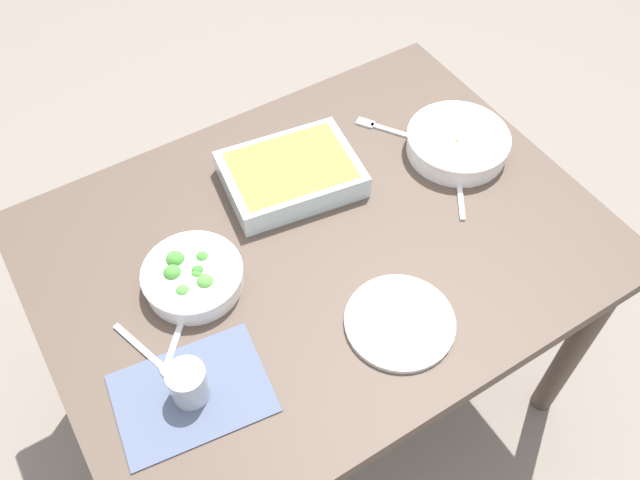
# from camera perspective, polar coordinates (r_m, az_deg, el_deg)

# --- Properties ---
(ground_plane) EXTENTS (6.00, 6.00, 0.00)m
(ground_plane) POSITION_cam_1_polar(r_m,az_deg,el_deg) (2.09, 0.00, -12.43)
(ground_plane) COLOR slate
(dining_table) EXTENTS (1.20, 0.90, 0.74)m
(dining_table) POSITION_cam_1_polar(r_m,az_deg,el_deg) (1.52, 0.00, -2.06)
(dining_table) COLOR #4C3D33
(dining_table) RESTS_ON ground_plane
(placemat) EXTENTS (0.30, 0.24, 0.00)m
(placemat) POSITION_cam_1_polar(r_m,az_deg,el_deg) (1.29, -10.87, -12.72)
(placemat) COLOR #4C5670
(placemat) RESTS_ON dining_table
(stew_bowl) EXTENTS (0.25, 0.25, 0.06)m
(stew_bowl) POSITION_cam_1_polar(r_m,az_deg,el_deg) (1.64, 11.65, 8.18)
(stew_bowl) COLOR white
(stew_bowl) RESTS_ON dining_table
(broccoli_bowl) EXTENTS (0.21, 0.21, 0.07)m
(broccoli_bowl) POSITION_cam_1_polar(r_m,az_deg,el_deg) (1.38, -10.82, -3.03)
(broccoli_bowl) COLOR white
(broccoli_bowl) RESTS_ON dining_table
(baking_dish) EXTENTS (0.33, 0.26, 0.06)m
(baking_dish) POSITION_cam_1_polar(r_m,az_deg,el_deg) (1.53, -2.49, 5.71)
(baking_dish) COLOR silver
(baking_dish) RESTS_ON dining_table
(drink_cup) EXTENTS (0.07, 0.07, 0.08)m
(drink_cup) POSITION_cam_1_polar(r_m,az_deg,el_deg) (1.25, -11.12, -12.02)
(drink_cup) COLOR #B2BCC6
(drink_cup) RESTS_ON dining_table
(side_plate) EXTENTS (0.22, 0.22, 0.01)m
(side_plate) POSITION_cam_1_polar(r_m,az_deg,el_deg) (1.34, 6.81, -6.96)
(side_plate) COLOR silver
(side_plate) RESTS_ON dining_table
(spoon_by_stew) EXTENTS (0.12, 0.15, 0.01)m
(spoon_by_stew) POSITION_cam_1_polar(r_m,az_deg,el_deg) (1.59, 11.77, 4.88)
(spoon_by_stew) COLOR silver
(spoon_by_stew) RESTS_ON dining_table
(spoon_by_broccoli) EXTENTS (0.13, 0.14, 0.01)m
(spoon_by_broccoli) POSITION_cam_1_polar(r_m,az_deg,el_deg) (1.37, -11.57, -6.39)
(spoon_by_broccoli) COLOR silver
(spoon_by_broccoli) RESTS_ON dining_table
(spoon_spare) EXTENTS (0.07, 0.17, 0.01)m
(spoon_spare) POSITION_cam_1_polar(r_m,az_deg,el_deg) (1.33, -14.03, -9.80)
(spoon_spare) COLOR silver
(spoon_spare) RESTS_ON dining_table
(fork_on_table) EXTENTS (0.11, 0.16, 0.01)m
(fork_on_table) POSITION_cam_1_polar(r_m,az_deg,el_deg) (1.69, 5.56, 9.41)
(fork_on_table) COLOR silver
(fork_on_table) RESTS_ON dining_table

